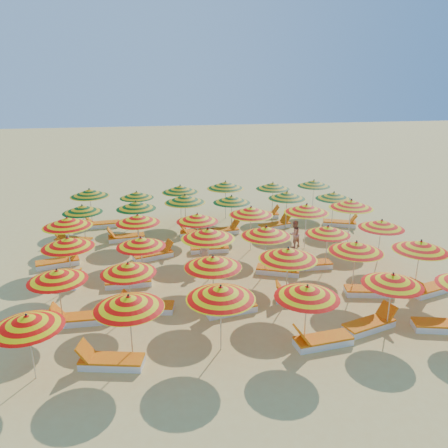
{
  "coord_description": "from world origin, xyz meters",
  "views": [
    {
      "loc": [
        -3.4,
        -16.63,
        7.35
      ],
      "look_at": [
        0.0,
        0.5,
        1.6
      ],
      "focal_mm": 35.0,
      "sensor_mm": 36.0,
      "label": 1
    }
  ],
  "objects_px": {
    "umbrella_33": "(226,185)",
    "lounger_4": "(79,319)",
    "lounger_1": "(322,341)",
    "lounger_15": "(154,255)",
    "umbrella_6": "(57,275)",
    "beachgoer_b": "(294,234)",
    "umbrella_25": "(136,205)",
    "lounger_2": "(370,324)",
    "lounger_19": "(196,233)",
    "umbrella_1": "(129,302)",
    "umbrella_23": "(351,204)",
    "umbrella_34": "(273,186)",
    "lounger_13": "(310,264)",
    "umbrella_11": "(421,246)",
    "umbrella_28": "(287,195)",
    "lounger_9": "(430,289)",
    "umbrella_2": "(221,293)",
    "lounger_23": "(102,224)",
    "umbrella_29": "(334,196)",
    "umbrella_9": "(288,254)",
    "lounger_17": "(73,240)",
    "lounger_11": "(130,282)",
    "umbrella_17": "(382,224)",
    "lounger_8": "(370,291)",
    "lounger_7": "(299,297)",
    "lounger_14": "(59,262)",
    "umbrella_10": "(356,247)",
    "lounger_3": "(443,325)",
    "umbrella_35": "(314,183)",
    "beachgoer_a": "(205,252)",
    "lounger_6": "(230,308)",
    "lounger_24": "(264,215)",
    "umbrella_3": "(307,292)",
    "umbrella_30": "(89,193)",
    "lounger_12": "(279,270)",
    "umbrella_32": "(180,189)",
    "lounger_21": "(275,225)",
    "umbrella_21": "(251,211)",
    "umbrella_14": "(208,234)",
    "umbrella_19": "(138,219)",
    "umbrella_18": "(67,222)",
    "lounger_5": "(147,307)",
    "umbrella_7": "(128,268)",
    "umbrella_0": "(27,322)",
    "umbrella_8": "(213,262)",
    "lounger_0": "(110,361)",
    "lounger_10": "(59,282)",
    "umbrella_27": "(232,199)",
    "lounger_20": "(222,231)",
    "umbrella_22": "(307,208)",
    "umbrella_16": "(328,230)",
    "lounger_22": "(340,223)",
    "umbrella_12": "(68,243)"
  },
  "relations": [
    {
      "from": "umbrella_21",
      "to": "lounger_13",
      "type": "distance_m",
      "value": 3.53
    },
    {
      "from": "umbrella_25",
      "to": "beachgoer_a",
      "type": "distance_m",
      "value": 4.8
    },
    {
      "from": "umbrella_6",
      "to": "beachgoer_b",
      "type": "xyz_separation_m",
      "value": [
        9.5,
        5.02,
        -1.05
      ]
    },
    {
      "from": "lounger_9",
      "to": "lounger_11",
      "type": "height_order",
      "value": "same"
    },
    {
      "from": "umbrella_34",
      "to": "lounger_13",
      "type": "distance_m",
      "value": 7.43
    },
    {
      "from": "umbrella_14",
      "to": "umbrella_16",
      "type": "xyz_separation_m",
      "value": [
        4.87,
        0.13,
        -0.24
      ]
    },
    {
      "from": "lounger_13",
      "to": "lounger_22",
      "type": "distance_m",
      "value": 6.12
    },
    {
      "from": "lounger_7",
      "to": "lounger_11",
      "type": "xyz_separation_m",
      "value": [
        -5.81,
        2.43,
        0.0
      ]
    },
    {
      "from": "umbrella_10",
      "to": "lounger_3",
      "type": "distance_m",
      "value": 3.66
    },
    {
      "from": "lounger_6",
      "to": "lounger_24",
      "type": "bearing_deg",
      "value": -121.26
    },
    {
      "from": "umbrella_0",
      "to": "lounger_9",
      "type": "bearing_deg",
      "value": 9.9
    },
    {
      "from": "umbrella_18",
      "to": "umbrella_27",
      "type": "xyz_separation_m",
      "value": [
        7.46,
        2.69,
        -0.13
      ]
    },
    {
      "from": "umbrella_33",
      "to": "lounger_11",
      "type": "distance_m",
      "value": 9.35
    },
    {
      "from": "umbrella_1",
      "to": "lounger_12",
      "type": "distance_m",
      "value": 7.55
    },
    {
      "from": "umbrella_33",
      "to": "umbrella_2",
      "type": "bearing_deg",
      "value": -102.0
    },
    {
      "from": "umbrella_9",
      "to": "lounger_19",
      "type": "distance_m",
      "value": 7.99
    },
    {
      "from": "umbrella_32",
      "to": "lounger_11",
      "type": "height_order",
      "value": "umbrella_32"
    },
    {
      "from": "umbrella_11",
      "to": "lounger_6",
      "type": "xyz_separation_m",
      "value": [
        -6.93,
        -0.16,
        -1.65
      ]
    },
    {
      "from": "umbrella_33",
      "to": "lounger_4",
      "type": "distance_m",
      "value": 12.2
    },
    {
      "from": "umbrella_25",
      "to": "lounger_14",
      "type": "distance_m",
      "value": 4.4
    },
    {
      "from": "lounger_23",
      "to": "beachgoer_a",
      "type": "relative_size",
      "value": 1.3
    },
    {
      "from": "lounger_9",
      "to": "umbrella_11",
      "type": "bearing_deg",
      "value": -35.29
    },
    {
      "from": "umbrella_2",
      "to": "umbrella_35",
      "type": "relative_size",
      "value": 0.94
    },
    {
      "from": "umbrella_17",
      "to": "lounger_8",
      "type": "xyz_separation_m",
      "value": [
        -1.75,
        -2.58,
        -1.58
      ]
    },
    {
      "from": "umbrella_28",
      "to": "lounger_9",
      "type": "xyz_separation_m",
      "value": [
        2.77,
        -7.97,
        -1.65
      ]
    },
    {
      "from": "umbrella_18",
      "to": "lounger_5",
      "type": "bearing_deg",
      "value": -57.07
    },
    {
      "from": "lounger_23",
      "to": "umbrella_29",
      "type": "bearing_deg",
      "value": 164.25
    },
    {
      "from": "umbrella_2",
      "to": "lounger_17",
      "type": "height_order",
      "value": "umbrella_2"
    },
    {
      "from": "umbrella_9",
      "to": "umbrella_34",
      "type": "xyz_separation_m",
      "value": [
        2.57,
        9.92,
        -0.07
      ]
    },
    {
      "from": "umbrella_8",
      "to": "lounger_0",
      "type": "height_order",
      "value": "umbrella_8"
    },
    {
      "from": "umbrella_33",
      "to": "lounger_19",
      "type": "height_order",
      "value": "umbrella_33"
    },
    {
      "from": "lounger_10",
      "to": "umbrella_30",
      "type": "bearing_deg",
      "value": 106.07
    },
    {
      "from": "umbrella_34",
      "to": "lounger_20",
      "type": "relative_size",
      "value": 1.41
    },
    {
      "from": "umbrella_7",
      "to": "lounger_10",
      "type": "bearing_deg",
      "value": 134.7
    },
    {
      "from": "umbrella_17",
      "to": "umbrella_19",
      "type": "relative_size",
      "value": 1.1
    },
    {
      "from": "umbrella_3",
      "to": "umbrella_30",
      "type": "height_order",
      "value": "umbrella_30"
    },
    {
      "from": "umbrella_19",
      "to": "umbrella_22",
      "type": "xyz_separation_m",
      "value": [
        7.46,
        -0.29,
        0.12
      ]
    },
    {
      "from": "umbrella_33",
      "to": "umbrella_11",
      "type": "bearing_deg",
      "value": -63.77
    },
    {
      "from": "umbrella_17",
      "to": "umbrella_29",
      "type": "distance_m",
      "value": 4.75
    },
    {
      "from": "umbrella_1",
      "to": "umbrella_6",
      "type": "xyz_separation_m",
      "value": [
        -2.17,
        2.31,
        -0.08
      ]
    },
    {
      "from": "lounger_1",
      "to": "lounger_15",
      "type": "bearing_deg",
      "value": -64.48
    },
    {
      "from": "lounger_7",
      "to": "umbrella_30",
      "type": "bearing_deg",
      "value": -37.15
    },
    {
      "from": "umbrella_14",
      "to": "umbrella_21",
      "type": "distance_m",
      "value": 3.66
    },
    {
      "from": "umbrella_25",
      "to": "lounger_2",
      "type": "bearing_deg",
      "value": -53.59
    },
    {
      "from": "umbrella_12",
      "to": "lounger_15",
      "type": "height_order",
      "value": "umbrella_12"
    },
    {
      "from": "umbrella_7",
      "to": "umbrella_17",
      "type": "height_order",
      "value": "umbrella_17"
    },
    {
      "from": "umbrella_23",
      "to": "lounger_2",
      "type": "distance_m",
      "value": 7.96
    },
    {
      "from": "umbrella_32",
      "to": "lounger_21",
      "type": "height_order",
      "value": "umbrella_32"
    },
    {
      "from": "umbrella_2",
      "to": "lounger_12",
      "type": "distance_m",
      "value": 5.91
    },
    {
      "from": "umbrella_1",
      "to": "lounger_3",
      "type": "bearing_deg",
      "value": -2.03
    }
  ]
}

